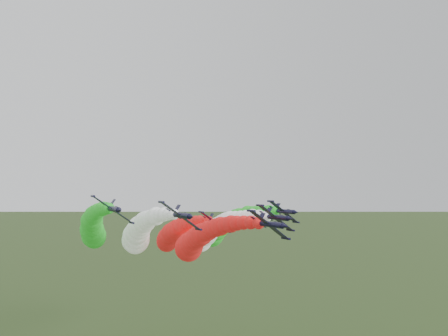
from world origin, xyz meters
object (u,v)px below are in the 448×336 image
Objects in this scene: jet_inner_left at (139,233)px; jet_trail at (172,235)px; jet_outer_right at (221,228)px; jet_lead at (197,240)px; jet_inner_right at (209,233)px; jet_outer_left at (93,228)px.

jet_trail is at bearing 50.70° from jet_inner_left.
jet_outer_right is 15.63m from jet_trail.
jet_inner_left reaches higher than jet_lead.
jet_inner_right is 22.73m from jet_trail.
jet_inner_left is at bearing 147.97° from jet_lead.
jet_outer_left reaches higher than jet_outer_right.
jet_lead is 28.54m from jet_trail.
jet_trail is (26.27, 13.23, -4.09)m from jet_outer_left.
jet_lead is at bearing -136.38° from jet_inner_right.
jet_outer_right is at bearing 48.07° from jet_lead.
jet_outer_right is at bearing 20.13° from jet_inner_left.
jet_inner_left is at bearing -129.30° from jet_trail.
jet_outer_right is (38.01, 3.20, -1.67)m from jet_outer_left.
jet_lead is at bearing -99.13° from jet_trail.
jet_lead is 1.01× the size of jet_outer_left.
jet_inner_left is 18.22m from jet_inner_right.
jet_outer_left is (-21.75, 14.91, 2.68)m from jet_lead.
jet_outer_right is 1.01× the size of jet_trail.
jet_inner_right is 1.00× the size of jet_trail.
jet_lead is at bearing -131.93° from jet_outer_right.
jet_inner_right is 0.99× the size of jet_outer_right.
jet_outer_left is 0.99× the size of jet_outer_right.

